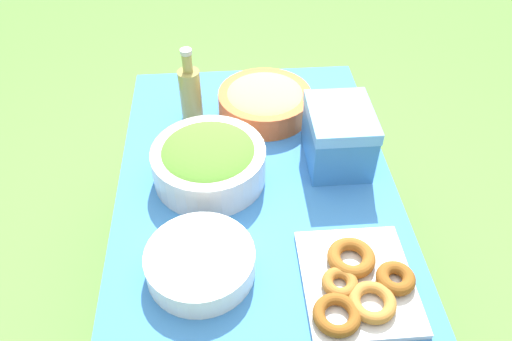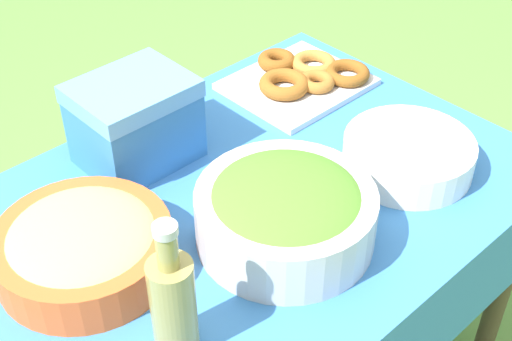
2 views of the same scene
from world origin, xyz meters
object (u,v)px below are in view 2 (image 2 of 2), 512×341
Objects in this scene: pasta_bowl at (83,246)px; cooler_box at (135,122)px; plate_stack at (408,155)px; olive_oil_bottle at (173,303)px; salad_bowl at (286,211)px; donut_platter at (302,78)px.

pasta_bowl is 0.33m from cooler_box.
plate_stack is at bearing -47.10° from cooler_box.
olive_oil_bottle reaches higher than cooler_box.
plate_stack is (0.34, -0.03, -0.03)m from salad_bowl.
cooler_box is at bearing 60.76° from olive_oil_bottle.
donut_platter is 1.23× the size of olive_oil_bottle.
olive_oil_bottle is at bearing -177.35° from plate_stack.
cooler_box reaches higher than salad_bowl.
plate_stack is at bearing -101.88° from donut_platter.
plate_stack is 1.17× the size of cooler_box.
salad_bowl is at bearing 10.55° from olive_oil_bottle.
donut_platter is 1.39× the size of cooler_box.
olive_oil_bottle is at bearing -150.22° from donut_platter.
donut_platter is at bearing -4.38° from cooler_box.
olive_oil_bottle reaches higher than plate_stack.
pasta_bowl is at bearing 92.18° from olive_oil_bottle.
donut_platter is 0.39m from plate_stack.
pasta_bowl is 1.16× the size of plate_stack.
olive_oil_bottle is 1.13× the size of cooler_box.
pasta_bowl is 0.26m from olive_oil_bottle.
salad_bowl is 1.43× the size of cooler_box.
plate_stack is 1.04× the size of olive_oil_bottle.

